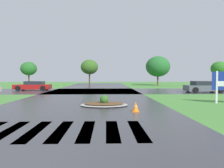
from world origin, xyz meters
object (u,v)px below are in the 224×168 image
(car_silver_hatch, at_px, (33,86))
(car_blue_compact, at_px, (204,87))
(median_island, at_px, (104,104))
(traffic_cone, at_px, (136,107))

(car_silver_hatch, distance_m, car_blue_compact, 21.16)
(car_silver_hatch, bearing_deg, median_island, 121.46)
(car_blue_compact, xyz_separation_m, traffic_cone, (-9.69, -12.85, -0.35))
(car_blue_compact, bearing_deg, traffic_cone, -129.58)
(traffic_cone, bearing_deg, median_island, 125.99)
(median_island, distance_m, traffic_cone, 2.89)
(median_island, height_order, car_silver_hatch, car_silver_hatch)
(car_silver_hatch, distance_m, traffic_cone, 20.08)
(car_blue_compact, relative_size, traffic_cone, 8.14)
(car_silver_hatch, xyz_separation_m, traffic_cone, (11.11, -16.72, -0.32))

